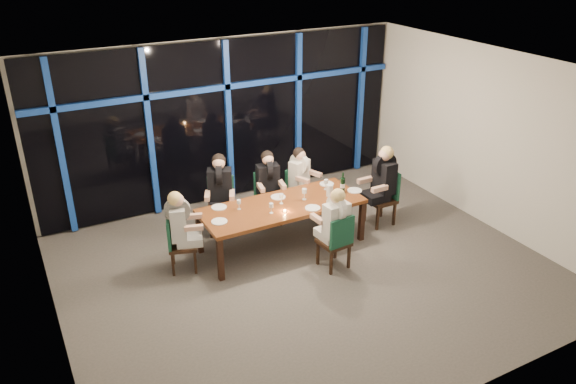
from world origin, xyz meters
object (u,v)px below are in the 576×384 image
object	(u,v)px
diner_far_right	(301,172)
diner_end_left	(180,220)
diner_far_left	(220,183)
chair_near_mid	(337,240)
water_pitcher	(330,190)
chair_end_right	(385,194)
chair_far_left	(221,202)
chair_far_right	(297,189)
diner_far_mid	(268,177)
chair_end_left	(177,241)
diner_near_mid	(335,216)
dining_table	(282,208)
diner_end_right	(383,174)
wine_bottle	(343,185)
chair_far_mid	(267,195)

from	to	relation	value
diner_far_right	diner_end_left	xyz separation A→B (m)	(-2.44, -0.74, 0.02)
diner_far_left	chair_near_mid	bearing A→B (deg)	-35.65
diner_end_left	water_pitcher	distance (m)	2.46
chair_end_right	chair_far_left	bearing A→B (deg)	-113.20
diner_far_left	chair_end_right	bearing A→B (deg)	3.20
chair_far_left	chair_far_right	size ratio (longest dim) A/B	1.11
diner_far_mid	diner_end_left	world-z (taller)	diner_far_mid
chair_end_left	diner_near_mid	size ratio (longest dim) A/B	1.00
chair_end_left	water_pitcher	distance (m)	2.56
chair_far_right	chair_end_left	size ratio (longest dim) A/B	0.98
diner_far_mid	dining_table	bearing A→B (deg)	-91.20
chair_far_right	diner_end_left	distance (m)	2.57
diner_far_left	diner_far_mid	xyz separation A→B (m)	(0.85, -0.07, -0.05)
diner_end_left	diner_end_right	world-z (taller)	diner_end_right
chair_far_left	diner_end_right	world-z (taller)	diner_end_right
diner_end_left	wine_bottle	distance (m)	2.71
chair_end_left	diner_far_right	xyz separation A→B (m)	(2.51, 0.72, 0.34)
diner_far_right	diner_end_right	size ratio (longest dim) A/B	0.89
diner_near_mid	water_pitcher	bearing A→B (deg)	-122.13
diner_far_left	water_pitcher	world-z (taller)	diner_far_left
chair_far_left	diner_near_mid	bearing A→B (deg)	-36.53
chair_far_right	diner_far_left	bearing A→B (deg)	158.97
chair_near_mid	diner_far_left	distance (m)	2.20
chair_far_left	diner_far_mid	world-z (taller)	diner_far_mid
chair_far_left	diner_far_right	distance (m)	1.50
chair_far_left	chair_end_right	world-z (taller)	chair_end_right
chair_far_mid	chair_end_left	world-z (taller)	chair_far_mid
chair_end_right	diner_end_left	distance (m)	3.58
wine_bottle	chair_far_right	bearing A→B (deg)	106.72
wine_bottle	chair_end_left	bearing A→B (deg)	175.93
diner_far_left	wine_bottle	xyz separation A→B (m)	(1.77, -0.95, -0.03)
chair_end_left	diner_end_right	distance (m)	3.59
diner_end_left	water_pitcher	bearing A→B (deg)	-76.34
chair_near_mid	diner_far_left	world-z (taller)	diner_far_left
chair_far_left	diner_near_mid	xyz separation A→B (m)	(1.06, -1.86, 0.33)
wine_bottle	diner_far_left	bearing A→B (deg)	151.64
chair_far_right	diner_far_right	world-z (taller)	diner_far_right
chair_end_right	diner_far_right	distance (m)	1.50
chair_far_right	chair_near_mid	distance (m)	1.93
dining_table	diner_far_right	xyz separation A→B (m)	(0.81, 0.84, 0.15)
dining_table	chair_end_left	xyz separation A→B (m)	(-1.70, 0.12, -0.19)
diner_far_left	wine_bottle	distance (m)	2.01
chair_near_mid	water_pitcher	distance (m)	1.05
wine_bottle	water_pitcher	bearing A→B (deg)	-177.69
dining_table	diner_far_right	size ratio (longest dim) A/B	3.09
chair_near_mid	diner_far_left	bearing A→B (deg)	-64.38
diner_far_right	chair_far_left	bearing A→B (deg)	153.43
chair_far_right	diner_end_right	bearing A→B (deg)	-65.79
dining_table	chair_end_left	distance (m)	1.71
dining_table	diner_far_right	bearing A→B (deg)	46.03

